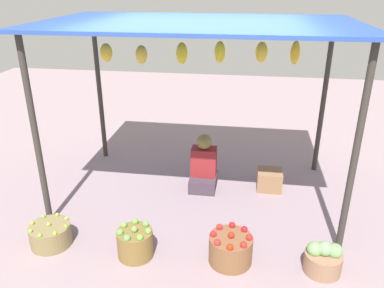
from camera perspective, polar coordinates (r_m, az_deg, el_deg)
ground_plane at (r=5.29m, az=0.89°, el=-7.15°), size 14.00×14.00×0.00m
market_stall_structure at (r=4.61m, az=1.06°, el=15.68°), size 3.62×2.19×2.24m
vendor_person at (r=5.28m, az=1.74°, el=-3.52°), size 0.36×0.44×0.78m
basket_limes at (r=4.56m, az=-20.24°, el=-12.49°), size 0.44×0.44×0.28m
basket_green_apples at (r=4.16m, az=-8.42°, el=-14.26°), size 0.37×0.37×0.36m
basket_red_tomatoes at (r=4.07m, az=5.73°, el=-15.17°), size 0.44×0.44×0.36m
basket_cabbages at (r=4.15m, az=18.87°, el=-15.81°), size 0.37×0.37×0.34m
wooden_crate_near_vendor at (r=5.41m, az=11.41°, el=-5.21°), size 0.33×0.32×0.27m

